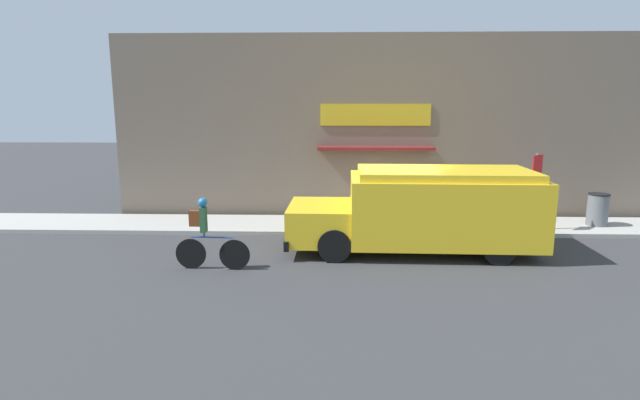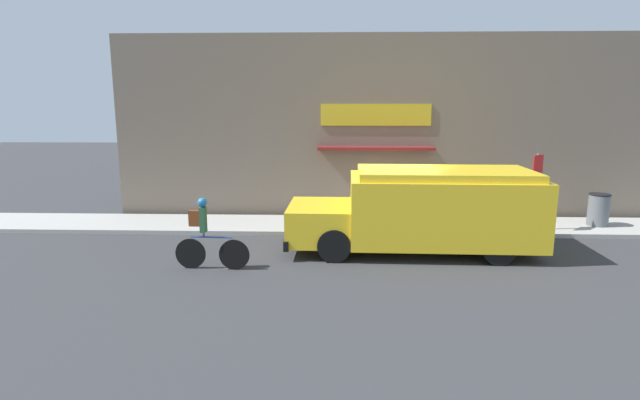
{
  "view_description": "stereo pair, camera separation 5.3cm",
  "coord_description": "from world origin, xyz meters",
  "views": [
    {
      "loc": [
        -1.65,
        -13.89,
        3.74
      ],
      "look_at": [
        -2.07,
        -0.2,
        1.1
      ],
      "focal_mm": 28.0,
      "sensor_mm": 36.0,
      "label": 1
    },
    {
      "loc": [
        -1.59,
        -13.89,
        3.74
      ],
      "look_at": [
        -2.07,
        -0.2,
        1.1
      ],
      "focal_mm": 28.0,
      "sensor_mm": 36.0,
      "label": 2
    }
  ],
  "objects": [
    {
      "name": "stop_sign_post",
      "position": [
        4.13,
        0.48,
        1.63
      ],
      "size": [
        0.45,
        0.45,
        2.25
      ],
      "color": "slate",
      "rests_on": "sidewalk"
    },
    {
      "name": "school_bus",
      "position": [
        0.66,
        -1.36,
        1.11
      ],
      "size": [
        6.34,
        2.94,
        2.13
      ],
      "rotation": [
        0.0,
        0.0,
        -0.02
      ],
      "color": "yellow",
      "rests_on": "ground_plane"
    },
    {
      "name": "cyclist",
      "position": [
        -4.57,
        -2.98,
        0.8
      ],
      "size": [
        1.73,
        0.21,
        1.67
      ],
      "rotation": [
        0.0,
        0.0,
        -0.05
      ],
      "color": "black",
      "rests_on": "ground_plane"
    },
    {
      "name": "trash_bin",
      "position": [
        6.3,
        1.11,
        0.61
      ],
      "size": [
        0.61,
        0.61,
        0.97
      ],
      "color": "slate",
      "rests_on": "sidewalk"
    },
    {
      "name": "sidewalk",
      "position": [
        0.0,
        1.1,
        0.06
      ],
      "size": [
        28.0,
        2.2,
        0.12
      ],
      "color": "#ADAAA3",
      "rests_on": "ground_plane"
    },
    {
      "name": "storefront",
      "position": [
        -0.01,
        2.51,
        2.97
      ],
      "size": [
        17.77,
        0.81,
        5.95
      ],
      "color": "#756656",
      "rests_on": "ground_plane"
    },
    {
      "name": "ground_plane",
      "position": [
        0.0,
        0.0,
        0.0
      ],
      "size": [
        70.0,
        70.0,
        0.0
      ],
      "primitive_type": "plane",
      "color": "#38383A"
    }
  ]
}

